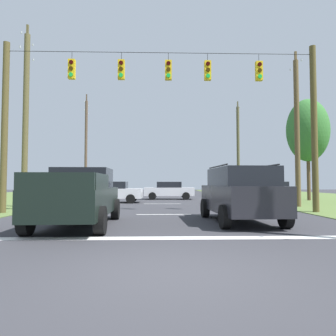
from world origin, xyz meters
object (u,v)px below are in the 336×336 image
overhead_signal_span (163,115)px  utility_pole_mid_left (26,116)px  utility_pole_far_right (238,150)px  distant_car_crossing_white (112,192)px  utility_pole_mid_right (297,131)px  distant_car_far_parked (169,190)px  utility_pole_far_left (86,145)px  tree_roadside_right (308,130)px  pickup_truck (80,197)px  distant_car_oncoming (272,191)px  suv_black (240,193)px

overhead_signal_span → utility_pole_mid_left: size_ratio=1.39×
utility_pole_far_right → distant_car_crossing_white: bearing=-139.4°
distant_car_crossing_white → utility_pole_mid_right: utility_pole_mid_right is taller
distant_car_far_parked → distant_car_crossing_white: bearing=-133.7°
utility_pole_mid_right → utility_pole_far_right: (0.18, 14.53, 0.37)m
utility_pole_far_left → tree_roadside_right: bearing=-22.6°
pickup_truck → distant_car_oncoming: size_ratio=1.23×
utility_pole_far_left → suv_black: bearing=-63.6°
distant_car_oncoming → distant_car_far_parked: size_ratio=1.02×
pickup_truck → distant_car_oncoming: bearing=48.1°
utility_pole_mid_right → utility_pole_far_right: size_ratio=0.92×
distant_car_far_parked → tree_roadside_right: tree_roadside_right is taller
distant_car_far_parked → utility_pole_mid_left: 13.12m
pickup_truck → distant_car_crossing_white: size_ratio=1.26×
distant_car_oncoming → utility_pole_far_left: size_ratio=0.41×
distant_car_oncoming → utility_pole_far_right: bearing=90.0°
distant_car_crossing_white → distant_car_far_parked: (4.26, 4.46, 0.00)m
utility_pole_mid_right → utility_pole_mid_left: size_ratio=0.85×
overhead_signal_span → utility_pole_mid_left: utility_pole_mid_left is taller
suv_black → utility_pole_far_left: (-10.74, 21.61, 4.36)m
pickup_truck → utility_pole_mid_right: 13.81m
utility_pole_mid_right → utility_pole_far_left: utility_pole_far_left is taller
distant_car_far_parked → utility_pole_far_right: utility_pole_far_right is taller
utility_pole_far_right → suv_black: bearing=-104.3°
suv_black → utility_pole_far_left: size_ratio=0.45×
distant_car_crossing_white → utility_pole_far_left: 12.12m
overhead_signal_span → utility_pole_mid_left: bearing=155.6°
pickup_truck → utility_pole_far_left: size_ratio=0.50×
pickup_truck → distant_car_crossing_white: 12.06m
suv_black → tree_roadside_right: 16.82m
suv_black → utility_pole_mid_right: bearing=52.5°
suv_black → pickup_truck: bearing=-172.5°
overhead_signal_span → tree_roadside_right: (11.90, 9.82, 0.98)m
utility_pole_far_left → distant_car_oncoming: bearing=-31.6°
utility_pole_mid_right → utility_pole_mid_left: 16.26m
overhead_signal_span → utility_pole_far_left: 19.74m
distant_car_crossing_white → utility_pole_mid_left: bearing=-138.3°
overhead_signal_span → distant_car_crossing_white: size_ratio=3.53×
utility_pole_mid_left → tree_roadside_right: bearing=17.0°
utility_pole_far_right → utility_pole_mid_right: bearing=-90.7°
suv_black → distant_car_far_parked: size_ratio=1.12×
suv_black → distant_car_far_parked: suv_black is taller
pickup_truck → utility_pole_mid_left: utility_pole_mid_left is taller
utility_pole_far_left → tree_roadside_right: (19.85, -8.25, 0.27)m
utility_pole_mid_right → distant_car_crossing_white: bearing=159.4°
distant_car_crossing_white → tree_roadside_right: bearing=7.6°
utility_pole_mid_left → utility_pole_mid_right: bearing=-1.2°
utility_pole_mid_left → utility_pole_far_left: 14.38m
distant_car_crossing_white → utility_pole_far_right: bearing=40.6°
overhead_signal_span → utility_pole_far_right: utility_pole_far_right is taller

